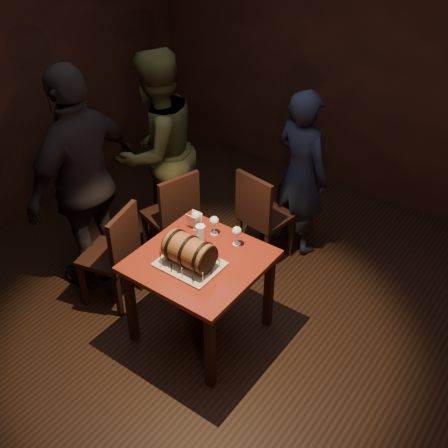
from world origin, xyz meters
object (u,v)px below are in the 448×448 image
(pub_table, at_px, (200,270))
(chair_left_front, at_px, (116,252))
(chair_back, at_px, (261,213))
(person_left_rear, at_px, (157,151))
(pint_of_ale, at_px, (201,234))
(person_back, at_px, (301,174))
(wine_glass_left, at_px, (196,216))
(barrel_cake, at_px, (189,251))
(wine_glass_mid, at_px, (214,222))
(wine_glass_right, at_px, (237,232))
(person_left_front, at_px, (84,181))
(chair_left_rear, at_px, (174,212))

(pub_table, distance_m, chair_left_front, 0.80)
(chair_back, distance_m, person_left_rear, 1.10)
(pint_of_ale, bearing_deg, person_back, 83.53)
(wine_glass_left, height_order, chair_back, chair_back)
(barrel_cake, distance_m, person_left_rear, 1.43)
(wine_glass_mid, xyz_separation_m, pint_of_ale, (-0.02, -0.14, -0.04))
(wine_glass_right, distance_m, pint_of_ale, 0.28)
(pub_table, height_order, wine_glass_mid, wine_glass_mid)
(person_left_front, bearing_deg, chair_back, 131.16)
(chair_left_rear, relative_size, person_back, 0.59)
(barrel_cake, xyz_separation_m, person_left_rear, (-1.11, 0.91, 0.05))
(pub_table, xyz_separation_m, chair_back, (-0.13, 1.04, -0.12))
(chair_left_front, height_order, person_back, person_back)
(barrel_cake, height_order, person_left_front, person_left_front)
(wine_glass_left, xyz_separation_m, wine_glass_mid, (0.15, 0.03, -0.00))
(wine_glass_left, xyz_separation_m, person_back, (0.28, 1.16, -0.08))
(wine_glass_right, bearing_deg, person_left_front, -167.18)
(wine_glass_right, relative_size, chair_left_rear, 0.17)
(pint_of_ale, height_order, chair_left_front, chair_left_front)
(chair_left_front, bearing_deg, chair_back, 60.52)
(wine_glass_left, height_order, wine_glass_mid, same)
(barrel_cake, xyz_separation_m, person_left_front, (-1.17, 0.10, 0.11))
(wine_glass_right, height_order, chair_left_rear, chair_left_rear)
(pint_of_ale, xyz_separation_m, chair_left_rear, (-0.64, 0.43, -0.30))
(wine_glass_right, relative_size, person_left_front, 0.08)
(pint_of_ale, bearing_deg, barrel_cake, -68.61)
(wine_glass_left, bearing_deg, person_left_rear, 148.53)
(wine_glass_right, relative_size, person_left_rear, 0.09)
(pub_table, bearing_deg, person_left_rear, 144.06)
(wine_glass_left, relative_size, chair_left_rear, 0.17)
(chair_back, xyz_separation_m, chair_left_front, (-0.65, -1.15, 0.00))
(pint_of_ale, xyz_separation_m, chair_back, (-0.01, 0.87, -0.30))
(pub_table, distance_m, barrel_cake, 0.25)
(pub_table, relative_size, barrel_cake, 2.23)
(pub_table, relative_size, wine_glass_right, 5.59)
(wine_glass_mid, bearing_deg, chair_left_rear, 156.92)
(wine_glass_right, bearing_deg, wine_glass_mid, 178.22)
(wine_glass_right, relative_size, person_back, 0.10)
(pint_of_ale, height_order, chair_left_rear, chair_left_rear)
(wine_glass_left, xyz_separation_m, chair_left_front, (-0.53, -0.39, -0.35))
(wine_glass_left, bearing_deg, person_back, 76.59)
(wine_glass_right, xyz_separation_m, pint_of_ale, (-0.24, -0.14, -0.05))
(pub_table, xyz_separation_m, person_back, (0.03, 1.44, 0.15))
(wine_glass_left, height_order, person_left_rear, person_left_rear)
(wine_glass_mid, bearing_deg, pint_of_ale, -98.49)
(pint_of_ale, relative_size, person_left_rear, 0.08)
(chair_back, relative_size, chair_left_front, 1.00)
(wine_glass_mid, distance_m, person_left_rear, 1.15)
(chair_back, height_order, chair_left_front, same)
(wine_glass_mid, xyz_separation_m, wine_glass_right, (0.22, -0.01, 0.00))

